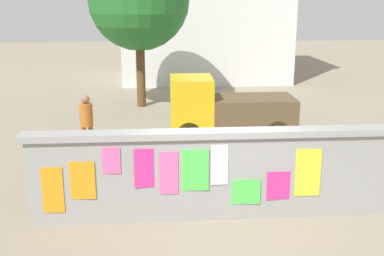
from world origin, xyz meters
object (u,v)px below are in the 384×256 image
(motorcycle, at_px, (161,166))
(person_walking, at_px, (86,119))
(bicycle_near, at_px, (292,176))
(auto_rickshaw_truck, at_px, (225,109))
(tree_roadside, at_px, (139,0))
(bicycle_far, at_px, (80,162))

(motorcycle, bearing_deg, person_walking, 129.63)
(bicycle_near, height_order, person_walking, person_walking)
(auto_rickshaw_truck, distance_m, tree_roadside, 6.13)
(tree_roadside, bearing_deg, bicycle_far, -99.43)
(bicycle_near, relative_size, bicycle_far, 0.99)
(auto_rickshaw_truck, xyz_separation_m, bicycle_near, (0.87, -4.14, -0.54))
(bicycle_far, distance_m, person_walking, 1.72)
(motorcycle, xyz_separation_m, bicycle_near, (2.79, -0.59, -0.10))
(motorcycle, height_order, bicycle_near, bicycle_near)
(motorcycle, height_order, bicycle_far, bicycle_far)
(tree_roadside, bearing_deg, motorcycle, -85.45)
(person_walking, distance_m, tree_roadside, 6.71)
(auto_rickshaw_truck, relative_size, motorcycle, 1.92)
(tree_roadside, bearing_deg, person_walking, -102.12)
(motorcycle, relative_size, bicycle_far, 1.12)
(bicycle_far, height_order, person_walking, person_walking)
(auto_rickshaw_truck, relative_size, tree_roadside, 0.62)
(bicycle_near, relative_size, person_walking, 1.04)
(person_walking, relative_size, tree_roadside, 0.28)
(bicycle_near, height_order, bicycle_far, same)
(bicycle_near, bearing_deg, bicycle_far, 164.45)
(bicycle_near, height_order, tree_roadside, tree_roadside)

